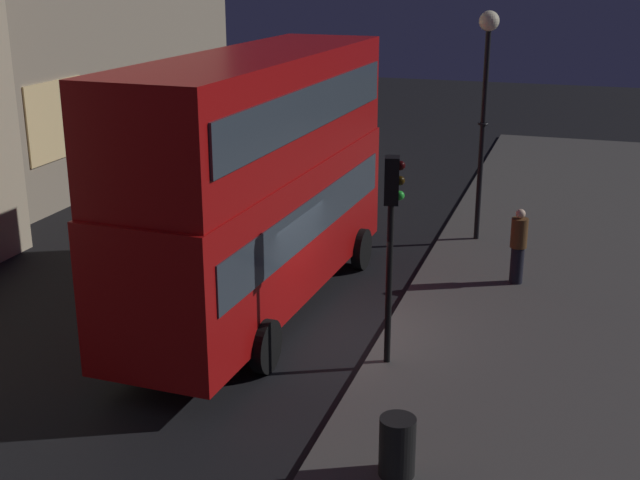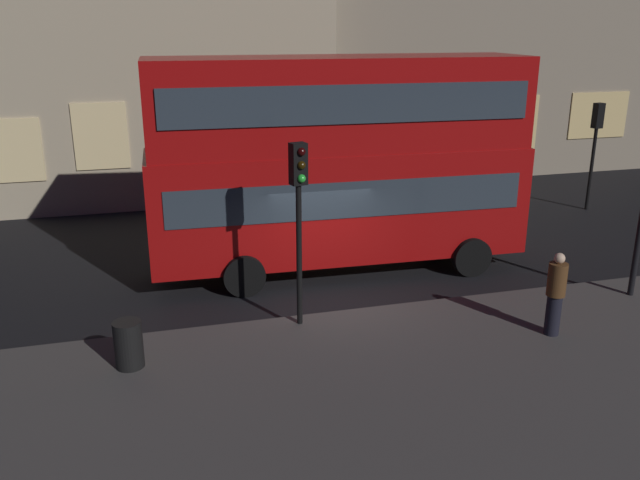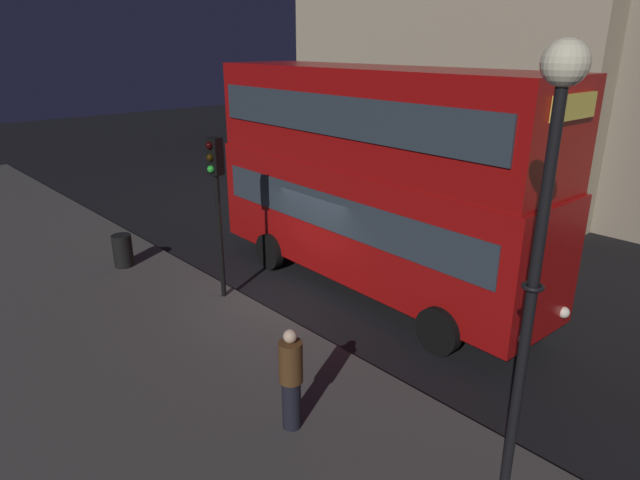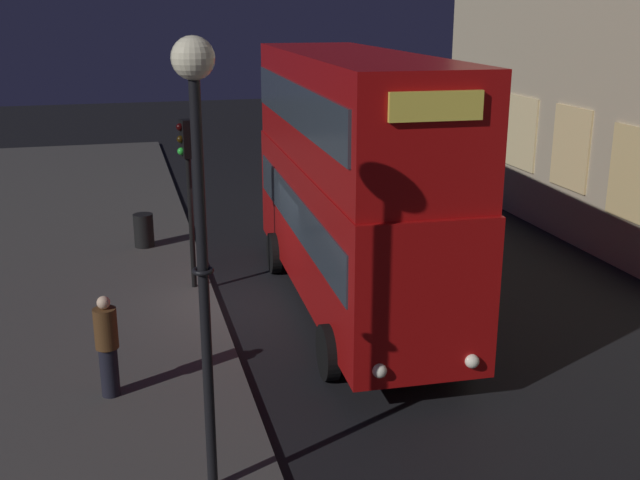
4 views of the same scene
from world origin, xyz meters
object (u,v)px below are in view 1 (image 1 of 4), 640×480
object	(u,v)px
traffic_light_far_side	(277,107)
street_lamp	(486,75)
traffic_light_near_kerb	(392,217)
litter_bin	(397,446)
double_decker_bus	(258,173)
pedestrian	(518,245)

from	to	relation	value
traffic_light_far_side	street_lamp	xyz separation A→B (m)	(-4.14, -7.29, 1.83)
traffic_light_near_kerb	litter_bin	bearing A→B (deg)	-177.01
traffic_light_near_kerb	street_lamp	bearing A→B (deg)	-16.35
street_lamp	double_decker_bus	bearing A→B (deg)	148.05
traffic_light_far_side	pedestrian	bearing A→B (deg)	41.27
double_decker_bus	pedestrian	distance (m)	6.37
double_decker_bus	pedestrian	size ratio (longest dim) A/B	5.52
pedestrian	litter_bin	bearing A→B (deg)	-132.40
double_decker_bus	traffic_light_near_kerb	distance (m)	3.77
double_decker_bus	street_lamp	xyz separation A→B (m)	(6.16, -3.84, 1.44)
street_lamp	pedestrian	bearing A→B (deg)	-156.41
double_decker_bus	traffic_light_far_side	size ratio (longest dim) A/B	2.65
traffic_light_near_kerb	traffic_light_far_side	distance (m)	13.89
street_lamp	litter_bin	size ratio (longest dim) A/B	6.55
street_lamp	pedestrian	world-z (taller)	street_lamp
pedestrian	street_lamp	bearing A→B (deg)	77.38
traffic_light_near_kerb	traffic_light_far_side	bearing A→B (deg)	16.62
traffic_light_near_kerb	litter_bin	xyz separation A→B (m)	(-3.56, -0.98, -2.37)
traffic_light_near_kerb	litter_bin	world-z (taller)	traffic_light_near_kerb
double_decker_bus	pedestrian	bearing A→B (deg)	-56.95
traffic_light_far_side	pedestrian	size ratio (longest dim) A/B	2.09
litter_bin	street_lamp	bearing A→B (deg)	2.07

